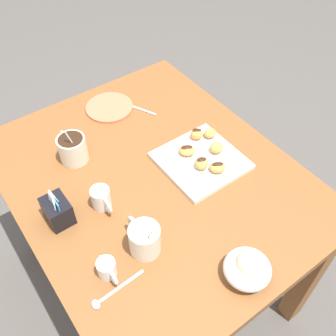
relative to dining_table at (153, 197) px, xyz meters
The scene contains 22 objects.
ground_plane 0.61m from the dining_table, ahead, with size 8.00×8.00×0.00m, color #514C47.
dining_table is the anchor object (origin of this frame).
pastry_plate_square 0.22m from the dining_table, 106.58° to the right, with size 0.26×0.26×0.02m, color silver.
coffee_mug_cream_left 0.33m from the dining_table, 141.12° to the left, with size 0.13×0.09×0.15m.
coffee_mug_cream_right 0.33m from the dining_table, 38.27° to the left, with size 0.14×0.10×0.15m.
cream_pitcher_white 0.26m from the dining_table, 93.67° to the left, with size 0.10×0.06×0.07m.
sugar_caddy 0.37m from the dining_table, 86.61° to the left, with size 0.09×0.07×0.11m.
ice_cream_bowl 0.47m from the dining_table, behind, with size 0.13×0.13×0.10m.
chocolate_sauce_pitcher 0.40m from the dining_table, 126.60° to the left, with size 0.09×0.05×0.06m.
saucer_coral_left 0.41m from the dining_table, ahead, with size 0.18×0.18×0.01m, color #E5704C.
loose_spoon_near_saucer 0.44m from the dining_table, 130.99° to the left, with size 0.03×0.16×0.01m.
loose_spoon_by_plate 0.39m from the dining_table, 22.43° to the right, with size 0.15×0.08×0.01m.
beignet_0 0.21m from the dining_table, 89.10° to the right, with size 0.06×0.05×0.03m, color #D19347.
chocolate_drizzle_0 0.22m from the dining_table, 89.10° to the right, with size 0.04×0.02×0.01m, color #381E11.
beignet_1 0.29m from the dining_table, 102.44° to the right, with size 0.04×0.05×0.03m, color #D19347.
beignet_2 0.26m from the dining_table, 124.57° to the right, with size 0.05×0.04×0.03m, color #D19347.
chocolate_drizzle_2 0.27m from the dining_table, 124.57° to the right, with size 0.04×0.02×0.01m, color #381E11.
beignet_3 0.23m from the dining_table, 118.35° to the right, with size 0.04×0.05×0.04m, color #D19347.
chocolate_drizzle_3 0.24m from the dining_table, 118.35° to the right, with size 0.03×0.02×0.01m, color #381E11.
beignet_4 0.27m from the dining_table, 79.54° to the right, with size 0.04×0.04×0.04m, color #D19347.
chocolate_drizzle_4 0.29m from the dining_table, 79.54° to the right, with size 0.03×0.01×0.01m, color #381E11.
beignet_5 0.31m from the dining_table, 85.86° to the right, with size 0.05×0.04×0.03m, color #D19347.
Camera 1 is at (-0.72, 0.46, 1.71)m, focal length 41.46 mm.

